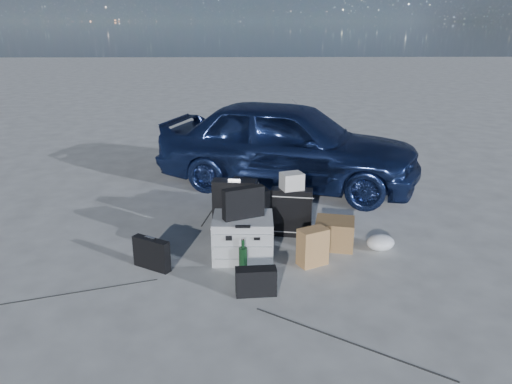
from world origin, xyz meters
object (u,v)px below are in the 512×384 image
at_px(briefcase, 152,254).
at_px(green_bottle, 243,255).
at_px(pelican_case, 243,237).
at_px(duffel_bag, 243,202).
at_px(suitcase_left, 235,207).
at_px(cardboard_box, 335,233).
at_px(car, 288,144).
at_px(suitcase_right, 291,212).

relative_size(briefcase, green_bottle, 1.24).
distance_m(pelican_case, duffel_bag, 1.17).
bearing_deg(suitcase_left, duffel_bag, 88.14).
relative_size(briefcase, cardboard_box, 1.00).
xyz_separation_m(car, duffel_bag, (-0.63, -1.12, -0.46)).
height_order(car, suitcase_left, car).
xyz_separation_m(car, pelican_case, (-0.63, -2.29, -0.40)).
xyz_separation_m(suitcase_right, duffel_bag, (-0.53, 0.63, -0.11)).
bearing_deg(car, duffel_bag, 170.36).
height_order(suitcase_left, green_bottle, suitcase_left).
distance_m(pelican_case, suitcase_left, 0.61).
distance_m(duffel_bag, green_bottle, 1.45).
bearing_deg(suitcase_right, car, 96.67).
xyz_separation_m(pelican_case, briefcase, (-0.87, -0.23, -0.06)).
xyz_separation_m(suitcase_left, green_bottle, (0.09, -0.89, -0.15)).
distance_m(pelican_case, cardboard_box, 0.99).
bearing_deg(suitcase_right, pelican_case, -124.52).
bearing_deg(cardboard_box, briefcase, -165.97).
height_order(suitcase_right, green_bottle, suitcase_right).
bearing_deg(car, suitcase_left, 176.73).
bearing_deg(briefcase, pelican_case, 45.93).
height_order(pelican_case, suitcase_right, suitcase_right).
relative_size(car, cardboard_box, 9.18).
bearing_deg(cardboard_box, green_bottle, -151.70).
relative_size(suitcase_right, duffel_bag, 0.86).
bearing_deg(car, suitcase_right, -163.40).
bearing_deg(car, briefcase, 169.08).
relative_size(pelican_case, green_bottle, 1.85).
bearing_deg(pelican_case, cardboard_box, 14.73).
bearing_deg(green_bottle, pelican_case, 90.08).
relative_size(suitcase_right, green_bottle, 1.68).
xyz_separation_m(car, green_bottle, (-0.63, -2.57, -0.46)).
relative_size(duffel_bag, green_bottle, 1.95).
height_order(suitcase_left, suitcase_right, suitcase_left).
height_order(briefcase, green_bottle, green_bottle).
xyz_separation_m(pelican_case, green_bottle, (0.00, -0.29, -0.05)).
height_order(car, briefcase, car).
bearing_deg(duffel_bag, car, 40.46).
distance_m(suitcase_left, suitcase_right, 0.63).
distance_m(car, cardboard_box, 2.14).
distance_m(suitcase_left, green_bottle, 0.90).
bearing_deg(car, green_bottle, -173.85).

